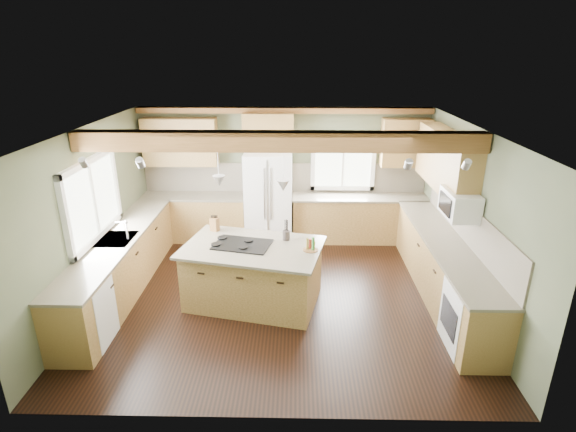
{
  "coord_description": "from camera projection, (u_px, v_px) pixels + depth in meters",
  "views": [
    {
      "loc": [
        0.24,
        -6.16,
        3.67
      ],
      "look_at": [
        0.11,
        0.3,
        1.22
      ],
      "focal_mm": 28.0,
      "sensor_mm": 36.0,
      "label": 1
    }
  ],
  "objects": [
    {
      "name": "soffit_trim",
      "position": [
        284.0,
        110.0,
        8.41
      ],
      "size": [
        5.55,
        0.2,
        0.1
      ],
      "primitive_type": "cube",
      "color": "brown",
      "rests_on": "ceiling"
    },
    {
      "name": "window_back",
      "position": [
        343.0,
        161.0,
        8.81
      ],
      "size": [
        1.1,
        0.04,
        1.0
      ],
      "primitive_type": "cube",
      "color": "white",
      "rests_on": "wall_back"
    },
    {
      "name": "base_cab_left",
      "position": [
        121.0,
        267.0,
        7.0
      ],
      "size": [
        0.6,
        3.7,
        0.88
      ],
      "primitive_type": "cube",
      "color": "brown",
      "rests_on": "floor"
    },
    {
      "name": "island_top",
      "position": [
        253.0,
        247.0,
        6.58
      ],
      "size": [
        2.23,
        1.67,
        0.04
      ],
      "primitive_type": "cube",
      "rotation": [
        0.0,
        0.0,
        -0.22
      ],
      "color": "#4B4537",
      "rests_on": "island"
    },
    {
      "name": "upper_cab_over_fridge",
      "position": [
        268.0,
        132.0,
        8.48
      ],
      "size": [
        0.96,
        0.35,
        0.7
      ],
      "primitive_type": "cube",
      "color": "brown",
      "rests_on": "wall_back"
    },
    {
      "name": "counter_left",
      "position": [
        117.0,
        240.0,
        6.84
      ],
      "size": [
        0.64,
        3.74,
        0.04
      ],
      "primitive_type": "cube",
      "color": "#4B4537",
      "rests_on": "base_cab_left"
    },
    {
      "name": "island",
      "position": [
        253.0,
        275.0,
        6.75
      ],
      "size": [
        2.08,
        1.53,
        0.88
      ],
      "primitive_type": "cube",
      "rotation": [
        0.0,
        0.0,
        -0.22
      ],
      "color": "olive",
      "rests_on": "floor"
    },
    {
      "name": "wall_left",
      "position": [
        92.0,
        216.0,
        6.65
      ],
      "size": [
        0.0,
        5.0,
        5.0
      ],
      "primitive_type": "plane",
      "rotation": [
        1.57,
        0.0,
        1.57
      ],
      "color": "#48533B",
      "rests_on": "ground"
    },
    {
      "name": "oven",
      "position": [
        473.0,
        318.0,
        5.7
      ],
      "size": [
        0.6,
        0.72,
        0.84
      ],
      "primitive_type": "cube",
      "color": "white",
      "rests_on": "floor"
    },
    {
      "name": "pendant_left",
      "position": [
        219.0,
        181.0,
        6.34
      ],
      "size": [
        0.18,
        0.18,
        0.16
      ],
      "primitive_type": "cone",
      "rotation": [
        3.14,
        0.0,
        0.0
      ],
      "color": "#B2B2B7",
      "rests_on": "ceiling"
    },
    {
      "name": "sink",
      "position": [
        117.0,
        240.0,
        6.83
      ],
      "size": [
        0.5,
        0.65,
        0.03
      ],
      "primitive_type": "cube",
      "color": "#262628",
      "rests_on": "counter_left"
    },
    {
      "name": "microwave",
      "position": [
        460.0,
        204.0,
        6.42
      ],
      "size": [
        0.4,
        0.7,
        0.38
      ],
      "primitive_type": "cube",
      "color": "white",
      "rests_on": "wall_right"
    },
    {
      "name": "window_left",
      "position": [
        92.0,
        199.0,
        6.61
      ],
      "size": [
        0.04,
        1.6,
        1.05
      ],
      "primitive_type": "cube",
      "color": "white",
      "rests_on": "wall_left"
    },
    {
      "name": "utensil_crock",
      "position": [
        286.0,
        235.0,
        6.77
      ],
      "size": [
        0.12,
        0.12,
        0.15
      ],
      "primitive_type": "cylinder",
      "rotation": [
        0.0,
        0.0,
        -0.14
      ],
      "color": "#3A332E",
      "rests_on": "island_top"
    },
    {
      "name": "counter_back_left",
      "position": [
        193.0,
        196.0,
        8.83
      ],
      "size": [
        2.06,
        0.64,
        0.04
      ],
      "primitive_type": "cube",
      "color": "#4B4537",
      "rests_on": "base_cab_back_left"
    },
    {
      "name": "upper_cab_right",
      "position": [
        446.0,
        161.0,
        7.16
      ],
      "size": [
        0.35,
        2.2,
        0.9
      ],
      "primitive_type": "cube",
      "color": "brown",
      "rests_on": "wall_right"
    },
    {
      "name": "wall_back",
      "position": [
        285.0,
        173.0,
        8.94
      ],
      "size": [
        5.6,
        0.0,
        5.6
      ],
      "primitive_type": "plane",
      "rotation": [
        1.57,
        0.0,
        0.0
      ],
      "color": "#48533B",
      "rests_on": "ground"
    },
    {
      "name": "upper_cab_back_corner",
      "position": [
        405.0,
        143.0,
        8.5
      ],
      "size": [
        0.9,
        0.35,
        0.9
      ],
      "primitive_type": "cube",
      "color": "brown",
      "rests_on": "wall_back"
    },
    {
      "name": "refrigerator",
      "position": [
        269.0,
        198.0,
        8.73
      ],
      "size": [
        0.9,
        0.74,
        1.8
      ],
      "primitive_type": "cube",
      "color": "white",
      "rests_on": "floor"
    },
    {
      "name": "upper_cab_back_left",
      "position": [
        180.0,
        142.0,
        8.58
      ],
      "size": [
        1.4,
        0.35,
        0.9
      ],
      "primitive_type": "cube",
      "color": "brown",
      "rests_on": "wall_back"
    },
    {
      "name": "bottle_tray",
      "position": [
        310.0,
        244.0,
        6.41
      ],
      "size": [
        0.22,
        0.22,
        0.2
      ],
      "primitive_type": null,
      "rotation": [
        0.0,
        0.0,
        -0.03
      ],
      "color": "brown",
      "rests_on": "island_top"
    },
    {
      "name": "base_cab_back_left",
      "position": [
        195.0,
        218.0,
        9.0
      ],
      "size": [
        2.02,
        0.6,
        0.88
      ],
      "primitive_type": "cube",
      "color": "brown",
      "rests_on": "floor"
    },
    {
      "name": "base_cab_right",
      "position": [
        443.0,
        270.0,
        6.91
      ],
      "size": [
        0.6,
        3.7,
        0.88
      ],
      "primitive_type": "cube",
      "color": "brown",
      "rests_on": "floor"
    },
    {
      "name": "base_cab_back_right",
      "position": [
        359.0,
        219.0,
        8.94
      ],
      "size": [
        2.62,
        0.6,
        0.88
      ],
      "primitive_type": "cube",
      "color": "brown",
      "rests_on": "floor"
    },
    {
      "name": "ceiling",
      "position": [
        279.0,
        129.0,
        6.14
      ],
      "size": [
        5.6,
        5.6,
        0.0
      ],
      "primitive_type": "plane",
      "rotation": [
        3.14,
        0.0,
        0.0
      ],
      "color": "silver",
      "rests_on": "wall_back"
    },
    {
      "name": "backsplash_back",
      "position": [
        285.0,
        177.0,
        8.96
      ],
      "size": [
        5.58,
        0.03,
        0.58
      ],
      "primitive_type": "cube",
      "color": "brown",
      "rests_on": "wall_back"
    },
    {
      "name": "faucet",
      "position": [
        127.0,
        231.0,
        6.78
      ],
      "size": [
        0.02,
        0.02,
        0.28
      ],
      "primitive_type": "cylinder",
      "color": "#B2B2B7",
      "rests_on": "sink"
    },
    {
      "name": "knife_block",
      "position": [
        215.0,
        224.0,
        7.09
      ],
      "size": [
        0.16,
        0.15,
        0.22
      ],
      "primitive_type": "cube",
      "rotation": [
        0.0,
        0.0,
        -0.49
      ],
      "color": "brown",
      "rests_on": "island_top"
    },
    {
      "name": "counter_back_right",
      "position": [
        360.0,
        197.0,
        8.77
      ],
      "size": [
        2.66,
        0.64,
        0.04
      ],
      "primitive_type": "cube",
      "color": "#4B4537",
      "rests_on": "base_cab_back_right"
    },
    {
      "name": "dishwasher",
      "position": [
        84.0,
        314.0,
        5.79
      ],
      "size": [
        0.6,
        0.6,
        0.84
      ],
      "primitive_type": "cube",
      "color": "white",
      "rests_on": "floor"
    },
    {
      "name": "backsplash_right",
      "position": [
        468.0,
        224.0,
        6.63
      ],
      "size": [
        0.03,
        3.7,
        0.58
      ],
      "primitive_type": "cube",
      "color": "brown",
      "rests_on": "wall_right"
    },
    {
      "name": "wall_right",
      "position": [
        471.0,
        219.0,
        6.55
      ],
      "size": [
        0.0,
        5.0,
        5.0
      ],
      "primitive_type": "plane",
      "rotation": [
        1.57,
        0.0,
        -1.57
      ],
      "color": "#48533B",
      "rests_on": "ground"
    },
    {
      "name": "cooktop",
      "position": [
        242.0,
        244.0,
        6.61
      ],
      "size": [
        0.91,
        0.71,
        0.02
      ],
      "primitive_type": "cube",
      "rotation": [
        0.0,
        0.0,
        -0.22
      ],
      "color": "black",
      "rests_on": "island_top"
    },
    {
      "name": "ceiling_beam",
      "position": [
        279.0,
        141.0,
        6.02
      ],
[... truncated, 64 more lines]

